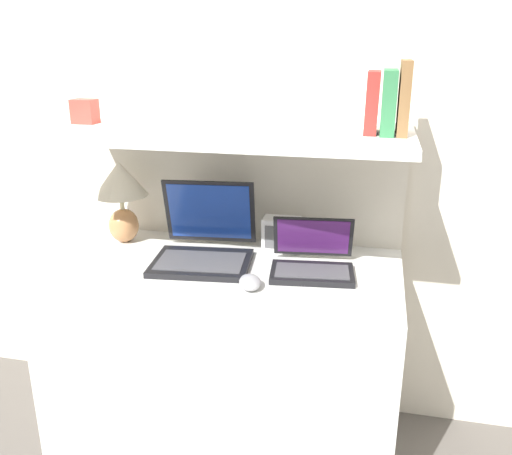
# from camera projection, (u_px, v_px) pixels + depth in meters

# --- Properties ---
(wall_back) EXTENTS (6.00, 0.05, 2.40)m
(wall_back) POSITION_uv_depth(u_px,v_px,m) (249.00, 113.00, 2.00)
(wall_back) COLOR silver
(wall_back) RESTS_ON ground_plane
(desk) EXTENTS (1.17, 0.59, 0.73)m
(desk) POSITION_uv_depth(u_px,v_px,m) (226.00, 361.00, 1.94)
(desk) COLOR white
(desk) RESTS_ON ground_plane
(back_riser) EXTENTS (1.17, 0.04, 1.16)m
(back_riser) POSITION_uv_depth(u_px,v_px,m) (247.00, 272.00, 2.16)
(back_riser) COLOR silver
(back_riser) RESTS_ON ground_plane
(shelf) EXTENTS (1.17, 0.53, 0.03)m
(shelf) POSITION_uv_depth(u_px,v_px,m) (228.00, 133.00, 1.74)
(shelf) COLOR white
(shelf) RESTS_ON back_riser
(table_lamp) EXTENTS (0.20, 0.20, 0.31)m
(table_lamp) POSITION_uv_depth(u_px,v_px,m) (121.00, 190.00, 1.99)
(table_lamp) COLOR #B27A4C
(table_lamp) RESTS_ON desk
(laptop_large) EXTENTS (0.36, 0.36, 0.26)m
(laptop_large) POSITION_uv_depth(u_px,v_px,m) (204.00, 245.00, 1.87)
(laptop_large) COLOR black
(laptop_large) RESTS_ON desk
(laptop_small) EXTENTS (0.29, 0.26, 0.17)m
(laptop_small) POSITION_uv_depth(u_px,v_px,m) (312.00, 261.00, 1.77)
(laptop_small) COLOR black
(laptop_small) RESTS_ON desk
(computer_mouse) EXTENTS (0.09, 0.11, 0.04)m
(computer_mouse) POSITION_uv_depth(u_px,v_px,m) (250.00, 282.00, 1.66)
(computer_mouse) COLOR #99999E
(computer_mouse) RESTS_ON desk
(router_box) EXTENTS (0.13, 0.08, 0.12)m
(router_box) POSITION_uv_depth(u_px,v_px,m) (281.00, 234.00, 1.95)
(router_box) COLOR white
(router_box) RESTS_ON desk
(book_brown) EXTENTS (0.03, 0.16, 0.21)m
(book_brown) POSITION_uv_depth(u_px,v_px,m) (404.00, 98.00, 1.59)
(book_brown) COLOR brown
(book_brown) RESTS_ON shelf
(book_green) EXTENTS (0.04, 0.16, 0.19)m
(book_green) POSITION_uv_depth(u_px,v_px,m) (389.00, 102.00, 1.60)
(book_green) COLOR #2D7042
(book_green) RESTS_ON shelf
(book_red) EXTENTS (0.04, 0.13, 0.18)m
(book_red) POSITION_uv_depth(u_px,v_px,m) (372.00, 103.00, 1.62)
(book_red) COLOR #A82823
(book_red) RESTS_ON shelf
(shelf_gadget) EXTENTS (0.08, 0.06, 0.08)m
(shelf_gadget) POSITION_uv_depth(u_px,v_px,m) (85.00, 111.00, 1.83)
(shelf_gadget) COLOR #CC3D33
(shelf_gadget) RESTS_ON shelf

